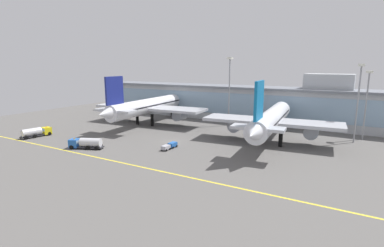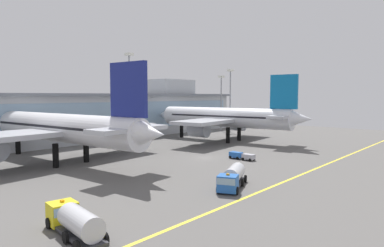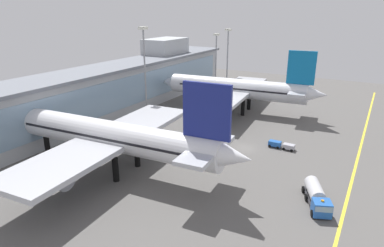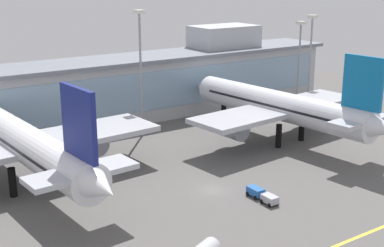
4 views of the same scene
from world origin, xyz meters
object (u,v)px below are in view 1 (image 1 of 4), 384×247
airliner_near_left (149,106)px  airliner_near_right (271,120)px  apron_light_mast_west (367,94)px  service_truck_far (169,146)px  apron_light_mast_east (359,91)px  fuel_tanker_truck (85,143)px  baggage_tug_near (37,132)px  apron_light_mast_centre (229,82)px

airliner_near_left → airliner_near_right: bearing=-100.2°
airliner_near_left → apron_light_mast_west: 72.06m
service_truck_far → apron_light_mast_west: bearing=-48.6°
airliner_near_left → apron_light_mast_west: size_ratio=2.61×
service_truck_far → apron_light_mast_east: apron_light_mast_east is taller
airliner_near_left → fuel_tanker_truck: airliner_near_left is taller
baggage_tug_near → service_truck_far: baggage_tug_near is taller
airliner_near_right → apron_light_mast_west: (22.95, 18.05, 6.89)m
airliner_near_left → airliner_near_right: 47.85m
fuel_tanker_truck → apron_light_mast_east: bearing=-168.1°
fuel_tanker_truck → service_truck_far: 22.68m
airliner_near_right → apron_light_mast_centre: apron_light_mast_centre is taller
baggage_tug_near → apron_light_mast_east: 96.36m
apron_light_mast_west → apron_light_mast_centre: bearing=-179.4°
airliner_near_left → apron_light_mast_east: 69.29m
airliner_near_right → apron_light_mast_east: apron_light_mast_east is taller
fuel_tanker_truck → apron_light_mast_west: size_ratio=0.45×
baggage_tug_near → apron_light_mast_centre: bearing=-34.9°
airliner_near_right → service_truck_far: (-21.51, -19.61, -6.00)m
fuel_tanker_truck → service_truck_far: (19.75, 11.11, -0.72)m
airliner_near_left → airliner_near_right: airliner_near_right is taller
baggage_tug_near → apron_light_mast_west: (88.04, 47.06, 12.17)m
baggage_tug_near → apron_light_mast_centre: apron_light_mast_centre is taller
apron_light_mast_centre → apron_light_mast_east: size_ratio=1.11×
airliner_near_right → apron_light_mast_west: 30.00m
airliner_near_right → service_truck_far: bearing=126.8°
fuel_tanker_truck → airliner_near_left: bearing=-102.9°
airliner_near_left → apron_light_mast_east: size_ratio=2.39×
service_truck_far → apron_light_mast_centre: apron_light_mast_centre is taller
apron_light_mast_west → fuel_tanker_truck: bearing=-142.8°
airliner_near_right → fuel_tanker_truck: size_ratio=5.36×
baggage_tug_near → apron_light_mast_east: (85.93, 41.54, 13.25)m
airliner_near_right → service_truck_far: airliner_near_right is taller
airliner_near_right → apron_light_mast_west: apron_light_mast_west is taller
airliner_near_right → baggage_tug_near: 71.46m
apron_light_mast_centre → baggage_tug_near: bearing=-133.8°
baggage_tug_near → apron_light_mast_east: apron_light_mast_east is taller
apron_light_mast_west → apron_light_mast_east: size_ratio=0.91×
fuel_tanker_truck → apron_light_mast_east: 76.83m
baggage_tug_near → apron_light_mast_centre: size_ratio=0.38×
baggage_tug_near → apron_light_mast_west: 100.57m
airliner_near_left → service_truck_far: airliner_near_left is taller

